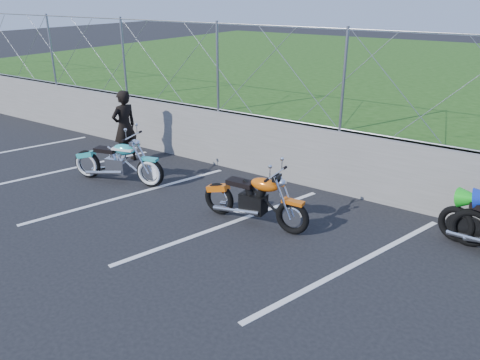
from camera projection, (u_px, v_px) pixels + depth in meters
The scene contains 8 objects.
ground at pixel (192, 248), 7.64m from camera, with size 90.00×90.00×0.00m, color black.
retaining_wall at pixel (294, 153), 10.09m from camera, with size 30.00×0.22×1.30m, color slate.
grass_field at pixel (416, 83), 17.80m from camera, with size 30.00×20.00×1.30m, color #214A13.
chain_link_fence at pixel (297, 76), 9.47m from camera, with size 28.00×0.03×2.00m.
parking_lines at pixel (286, 243), 7.79m from camera, with size 18.29×4.31×0.01m.
cruiser_turquoise at pixel (119, 163), 10.11m from camera, with size 2.17×0.77×1.10m.
naked_orange at pixel (256, 201), 8.27m from camera, with size 2.12×0.72×1.06m.
person_standing at pixel (125, 127), 11.22m from camera, with size 0.64×0.42×1.75m, color black.
Camera 1 is at (4.35, -5.11, 3.90)m, focal length 35.00 mm.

